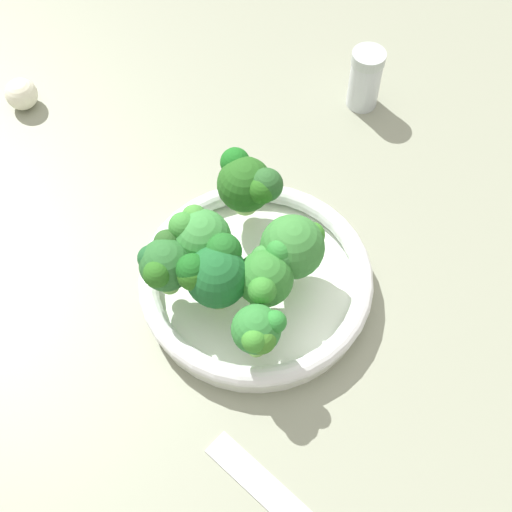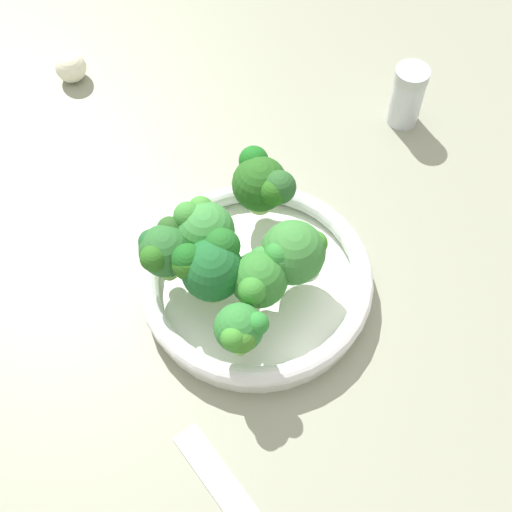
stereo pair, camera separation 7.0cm
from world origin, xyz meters
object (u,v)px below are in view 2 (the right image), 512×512
broccoli_floret_1 (240,331)px  garlic_bulb (71,67)px  bowl (256,281)px  pepper_shaker (407,96)px  broccoli_floret_5 (294,252)px  broccoli_floret_3 (164,250)px  broccoli_floret_4 (260,279)px  broccoli_floret_2 (203,228)px  broccoli_floret_0 (209,266)px  broccoli_floret_6 (263,183)px

broccoli_floret_1 → garlic_bulb: bearing=103.6°
bowl → pepper_shaker: 30.95cm
broccoli_floret_1 → broccoli_floret_5: broccoli_floret_5 is taller
bowl → broccoli_floret_5: broccoli_floret_5 is taller
garlic_bulb → pepper_shaker: bearing=-25.0°
broccoli_floret_3 → broccoli_floret_4: broccoli_floret_3 is taller
garlic_bulb → broccoli_floret_4: bearing=-70.5°
broccoli_floret_5 → pepper_shaker: broccoli_floret_5 is taller
broccoli_floret_2 → broccoli_floret_1: bearing=-86.4°
broccoli_floret_0 → pepper_shaker: broccoli_floret_0 is taller
broccoli_floret_4 → broccoli_floret_0: bearing=154.0°
broccoli_floret_2 → broccoli_floret_3: bearing=-163.0°
broccoli_floret_6 → pepper_shaker: bearing=28.1°
broccoli_floret_0 → broccoli_floret_5: 8.46cm
broccoli_floret_4 → broccoli_floret_6: size_ratio=0.83×
broccoli_floret_4 → pepper_shaker: broccoli_floret_4 is taller
broccoli_floret_6 → broccoli_floret_5: bearing=-85.2°
pepper_shaker → broccoli_floret_0: bearing=-145.3°
broccoli_floret_3 → garlic_bulb: 36.08cm
broccoli_floret_2 → pepper_shaker: bearing=28.7°
broccoli_floret_1 → broccoli_floret_2: 11.70cm
broccoli_floret_6 → pepper_shaker: (21.30, 11.38, -3.71)cm
broccoli_floret_1 → broccoli_floret_4: 6.11cm
broccoli_floret_0 → broccoli_floret_4: bearing=-26.0°
bowl → broccoli_floret_1: 10.71cm
bowl → broccoli_floret_4: size_ratio=3.84×
broccoli_floret_2 → broccoli_floret_5: (8.02, -4.66, -0.62)cm
broccoli_floret_2 → broccoli_floret_5: bearing=-30.2°
broccoli_floret_1 → broccoli_floret_5: bearing=43.9°
broccoli_floret_5 → broccoli_floret_0: bearing=178.1°
broccoli_floret_6 → pepper_shaker: broccoli_floret_6 is taller
broccoli_floret_6 → broccoli_floret_3: bearing=-154.2°
broccoli_floret_4 → pepper_shaker: size_ratio=0.78×
broccoli_floret_4 → broccoli_floret_5: size_ratio=0.90×
garlic_bulb → broccoli_floret_5: bearing=-64.6°
broccoli_floret_4 → garlic_bulb: bearing=109.5°
bowl → broccoli_floret_6: broccoli_floret_6 is taller
broccoli_floret_1 → broccoli_floret_5: (7.29, 7.01, -0.27)cm
broccoli_floret_0 → bowl: bearing=9.5°
broccoli_floret_6 → pepper_shaker: 24.44cm
broccoli_floret_0 → garlic_bulb: (-9.83, 38.16, -6.10)cm
pepper_shaker → broccoli_floret_6: bearing=-151.9°
broccoli_floret_4 → garlic_bulb: (-14.26, 40.31, -5.37)cm
broccoli_floret_1 → broccoli_floret_3: size_ratio=0.95×
broccoli_floret_0 → broccoli_floret_2: size_ratio=1.00×
broccoli_floret_1 → bowl: bearing=65.5°
bowl → pepper_shaker: pepper_shaker is taller
broccoli_floret_3 → broccoli_floret_6: size_ratio=0.88×
bowl → garlic_bulb: bearing=111.5°
bowl → broccoli_floret_0: size_ratio=3.33×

